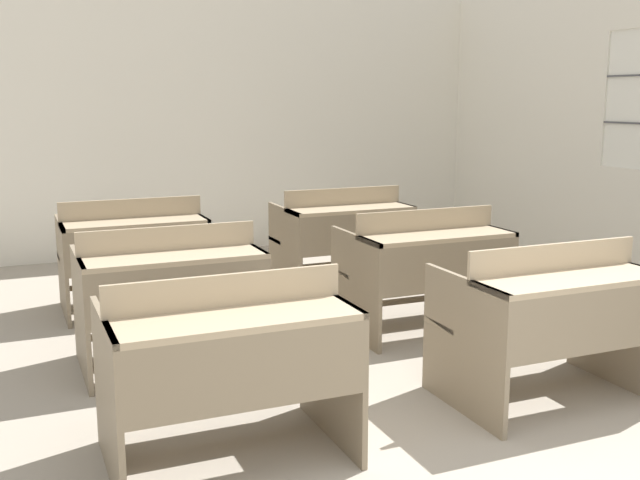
{
  "coord_description": "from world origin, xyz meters",
  "views": [
    {
      "loc": [
        -1.78,
        -1.45,
        1.64
      ],
      "look_at": [
        -0.01,
        2.73,
        0.77
      ],
      "focal_mm": 42.0,
      "sensor_mm": 36.0,
      "label": 1
    }
  ],
  "objects_px": {
    "bench_second_right": "(425,266)",
    "bench_third_left": "(133,250)",
    "bench_front_right": "(550,317)",
    "bench_third_right": "(343,234)",
    "bench_front_left": "(228,362)",
    "bench_second_left": "(170,291)"
  },
  "relations": [
    {
      "from": "bench_front_left",
      "to": "bench_second_left",
      "type": "xyz_separation_m",
      "value": [
        0.02,
        1.34,
        0.0
      ]
    },
    {
      "from": "bench_front_right",
      "to": "bench_third_right",
      "type": "xyz_separation_m",
      "value": [
        0.01,
        2.7,
        0.0
      ]
    },
    {
      "from": "bench_second_right",
      "to": "bench_third_right",
      "type": "xyz_separation_m",
      "value": [
        -0.01,
        1.36,
        0.0
      ]
    },
    {
      "from": "bench_second_left",
      "to": "bench_second_right",
      "type": "xyz_separation_m",
      "value": [
        1.8,
        0.0,
        0.0
      ]
    },
    {
      "from": "bench_second_right",
      "to": "bench_third_right",
      "type": "height_order",
      "value": "same"
    },
    {
      "from": "bench_front_left",
      "to": "bench_third_right",
      "type": "relative_size",
      "value": 1.0
    },
    {
      "from": "bench_second_right",
      "to": "bench_third_right",
      "type": "bearing_deg",
      "value": 90.45
    },
    {
      "from": "bench_front_right",
      "to": "bench_second_left",
      "type": "relative_size",
      "value": 1.0
    },
    {
      "from": "bench_third_right",
      "to": "bench_front_right",
      "type": "bearing_deg",
      "value": -90.14
    },
    {
      "from": "bench_third_right",
      "to": "bench_third_left",
      "type": "bearing_deg",
      "value": -179.93
    },
    {
      "from": "bench_front_left",
      "to": "bench_second_right",
      "type": "height_order",
      "value": "same"
    },
    {
      "from": "bench_second_left",
      "to": "bench_second_right",
      "type": "height_order",
      "value": "same"
    },
    {
      "from": "bench_front_left",
      "to": "bench_front_right",
      "type": "xyz_separation_m",
      "value": [
        1.8,
        -0.0,
        0.0
      ]
    },
    {
      "from": "bench_front_left",
      "to": "bench_front_right",
      "type": "bearing_deg",
      "value": -0.03
    },
    {
      "from": "bench_front_right",
      "to": "bench_third_left",
      "type": "xyz_separation_m",
      "value": [
        -1.79,
        2.7,
        0.0
      ]
    },
    {
      "from": "bench_front_right",
      "to": "bench_third_right",
      "type": "distance_m",
      "value": 2.7
    },
    {
      "from": "bench_front_right",
      "to": "bench_second_right",
      "type": "bearing_deg",
      "value": 89.26
    },
    {
      "from": "bench_front_right",
      "to": "bench_second_left",
      "type": "bearing_deg",
      "value": 143.02
    },
    {
      "from": "bench_second_right",
      "to": "bench_third_right",
      "type": "relative_size",
      "value": 1.0
    },
    {
      "from": "bench_second_right",
      "to": "bench_third_left",
      "type": "xyz_separation_m",
      "value": [
        -1.8,
        1.36,
        0.0
      ]
    },
    {
      "from": "bench_second_right",
      "to": "bench_third_left",
      "type": "height_order",
      "value": "same"
    },
    {
      "from": "bench_front_left",
      "to": "bench_second_left",
      "type": "distance_m",
      "value": 1.34
    }
  ]
}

